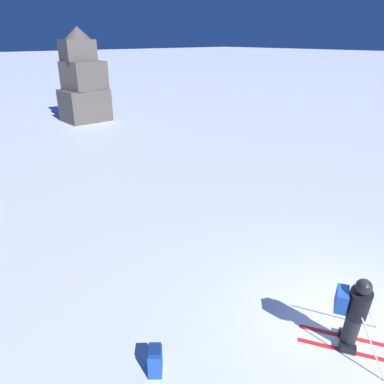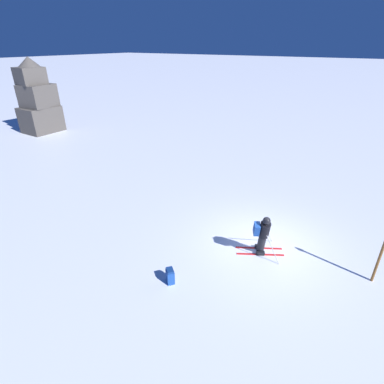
# 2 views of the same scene
# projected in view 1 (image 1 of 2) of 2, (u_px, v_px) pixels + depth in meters

# --- Properties ---
(ground_plane) EXTENTS (300.00, 300.00, 0.00)m
(ground_plane) POSITION_uv_depth(u_px,v_px,m) (358.00, 332.00, 6.93)
(ground_plane) COLOR white
(skier) EXTENTS (1.49, 1.65, 1.74)m
(skier) POSITION_uv_depth(u_px,v_px,m) (354.00, 311.00, 6.07)
(skier) COLOR red
(skier) RESTS_ON ground
(rock_pillar) EXTENTS (2.68, 2.35, 5.65)m
(rock_pillar) POSITION_uv_depth(u_px,v_px,m) (83.00, 83.00, 23.50)
(rock_pillar) COLOR #4C4742
(rock_pillar) RESTS_ON ground
(spare_backpack) EXTENTS (0.36, 0.37, 0.50)m
(spare_backpack) POSITION_uv_depth(u_px,v_px,m) (155.00, 361.00, 6.02)
(spare_backpack) COLOR #194293
(spare_backpack) RESTS_ON ground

